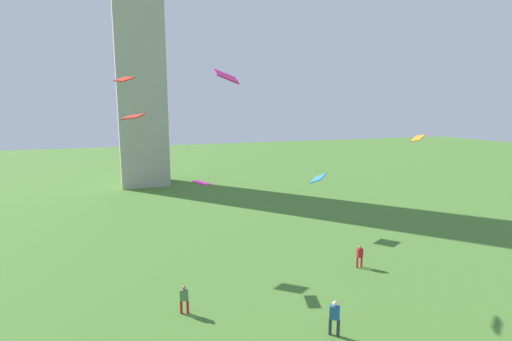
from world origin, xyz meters
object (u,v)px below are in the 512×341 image
kite_flying_6 (133,117)px  kite_flying_5 (226,76)px  person_3 (334,316)px  kite_flying_0 (202,183)px  kite_flying_1 (418,138)px  person_1 (360,255)px  kite_flying_4 (318,178)px  monument_obelisk (138,31)px  kite_flying_2 (124,79)px  person_0 (184,298)px

kite_flying_6 → kite_flying_5: bearing=2.0°
person_3 → kite_flying_6: kite_flying_6 is taller
kite_flying_0 → kite_flying_1: kite_flying_1 is taller
person_1 → kite_flying_4: size_ratio=0.83×
kite_flying_0 → kite_flying_4: bearing=-40.3°
kite_flying_0 → monument_obelisk: bearing=28.3°
person_1 → kite_flying_1: bearing=23.0°
kite_flying_2 → person_0: bearing=28.4°
kite_flying_2 → kite_flying_4: kite_flying_2 is taller
monument_obelisk → kite_flying_0: 37.76m
person_0 → kite_flying_5: size_ratio=0.95×
person_0 → person_3: person_3 is taller
kite_flying_2 → kite_flying_5: bearing=95.1°
monument_obelisk → kite_flying_0: monument_obelisk is taller
monument_obelisk → kite_flying_1: (19.27, -34.24, -13.40)m
person_0 → kite_flying_1: 22.39m
person_3 → kite_flying_0: 11.76m
kite_flying_6 → kite_flying_0: bearing=-17.6°
kite_flying_4 → kite_flying_5: kite_flying_5 is taller
kite_flying_4 → kite_flying_5: size_ratio=1.14×
person_1 → kite_flying_6: (-14.40, 9.26, 9.69)m
person_0 → kite_flying_2: bearing=-10.8°
kite_flying_5 → kite_flying_6: 8.19m
person_1 → kite_flying_0: size_ratio=0.97×
person_3 → kite_flying_4: (7.48, 14.63, 3.94)m
kite_flying_0 → kite_flying_6: kite_flying_6 is taller
kite_flying_6 → person_1: bearing=7.9°
monument_obelisk → kite_flying_0: size_ratio=26.63×
person_0 → kite_flying_0: size_ratio=0.97×
kite_flying_2 → kite_flying_6: 9.65m
monument_obelisk → kite_flying_6: bearing=-95.6°
monument_obelisk → person_1: 44.55m
person_0 → kite_flying_6: size_ratio=0.87×
person_1 → kite_flying_1: size_ratio=1.24×
kite_flying_1 → kite_flying_2: bearing=165.1°
kite_flying_4 → kite_flying_6: 16.70m
kite_flying_1 → kite_flying_6: bearing=141.4°
person_0 → kite_flying_0: (2.20, 4.83, 5.41)m
person_3 → kite_flying_1: (13.80, 9.54, 7.77)m
kite_flying_2 → kite_flying_5: kite_flying_5 is taller
person_1 → person_3: (-6.19, -6.42, 0.12)m
monument_obelisk → kite_flying_6: size_ratio=23.92×
kite_flying_0 → kite_flying_6: 8.41m
kite_flying_5 → kite_flying_6: bearing=135.1°
kite_flying_6 → person_0: bearing=-41.0°
person_0 → person_1: 12.90m
monument_obelisk → kite_flying_5: (3.27, -32.90, -8.82)m
monument_obelisk → kite_flying_1: bearing=-60.6°
kite_flying_1 → kite_flying_0: bearing=157.1°
person_3 → kite_flying_2: kite_flying_2 is taller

